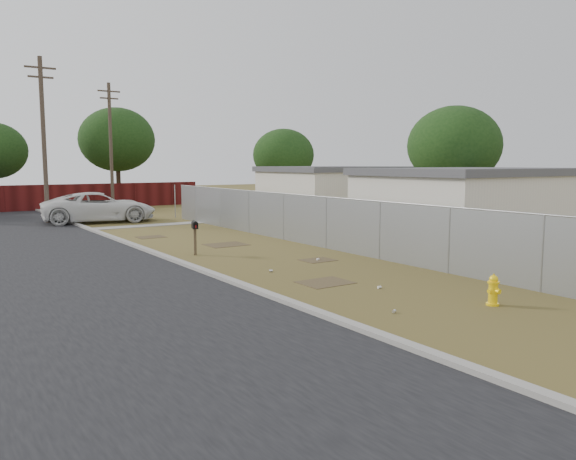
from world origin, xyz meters
TOP-DOWN VIEW (x-y plane):
  - ground at (0.00, 0.00)m, footprint 120.00×120.00m
  - street at (-6.76, 8.05)m, footprint 15.10×60.00m
  - chainlink_fence at (3.12, 1.03)m, footprint 0.10×27.06m
  - utility_poles at (-3.67, 20.67)m, footprint 12.60×8.24m
  - houses at (9.70, 3.13)m, footprint 9.30×17.24m
  - horizon_trees at (0.84, 23.56)m, footprint 33.32×31.94m
  - fire_hydrant at (0.93, -9.16)m, footprint 0.34×0.33m
  - mailbox at (-1.81, 1.35)m, footprint 0.32×0.54m
  - pickup_truck at (-1.51, 14.76)m, footprint 6.48×3.80m
  - scattered_litter at (-0.40, -4.91)m, footprint 2.79×6.46m

SIDE VIEW (x-z plane):
  - ground at x=0.00m, z-range 0.00..0.00m
  - street at x=-6.76m, z-range -0.04..0.08m
  - scattered_litter at x=-0.40m, z-range 0.01..0.08m
  - fire_hydrant at x=0.93m, z-range -0.02..0.72m
  - chainlink_fence at x=3.12m, z-range -0.21..1.81m
  - pickup_truck at x=-1.51m, z-range 0.00..1.69m
  - mailbox at x=-1.81m, z-range 0.36..1.61m
  - houses at x=9.70m, z-range 0.01..3.11m
  - horizon_trees at x=0.84m, z-range 0.74..8.52m
  - utility_poles at x=-3.67m, z-range 0.19..9.19m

